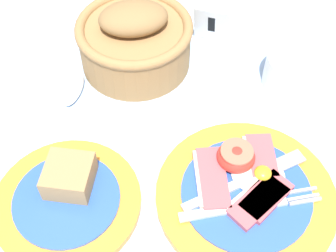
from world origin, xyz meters
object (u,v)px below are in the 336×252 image
(bread_basket, at_px, (135,40))
(teaspoon_by_saucer, at_px, (69,102))
(number_card, at_px, (213,21))
(breakfast_plate, at_px, (245,191))
(bread_plate, at_px, (68,197))
(sugar_cup, at_px, (296,70))

(bread_basket, bearing_deg, teaspoon_by_saucer, -129.46)
(bread_basket, height_order, number_card, bread_basket)
(breakfast_plate, height_order, number_card, number_card)
(breakfast_plate, bearing_deg, number_card, 102.22)
(bread_plate, height_order, bread_basket, bread_basket)
(bread_plate, height_order, sugar_cup, sugar_cup)
(breakfast_plate, relative_size, bread_plate, 1.23)
(breakfast_plate, xyz_separation_m, number_card, (-0.07, 0.31, 0.03))
(bread_basket, xyz_separation_m, teaspoon_by_saucer, (-0.09, -0.11, -0.04))
(teaspoon_by_saucer, bearing_deg, bread_basket, -37.07)
(teaspoon_by_saucer, bearing_deg, breakfast_plate, -112.15)
(teaspoon_by_saucer, bearing_deg, sugar_cup, -72.95)
(breakfast_plate, xyz_separation_m, teaspoon_by_saucer, (-0.27, 0.12, -0.01))
(number_card, height_order, teaspoon_by_saucer, number_card)
(breakfast_plate, height_order, sugar_cup, sugar_cup)
(bread_plate, relative_size, bread_basket, 1.05)
(bread_plate, bearing_deg, sugar_cup, 40.35)
(bread_plate, relative_size, teaspoon_by_saucer, 1.00)
(number_card, bearing_deg, bread_plate, -106.74)
(sugar_cup, height_order, bread_basket, bread_basket)
(bread_plate, bearing_deg, number_card, 64.77)
(breakfast_plate, distance_m, sugar_cup, 0.23)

